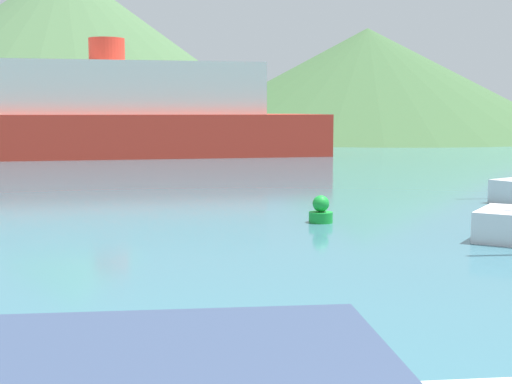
% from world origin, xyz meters
% --- Properties ---
extents(ferry_distant, '(28.25, 11.97, 7.47)m').
position_xyz_m(ferry_distant, '(-6.51, 46.32, 2.58)').
color(ferry_distant, red).
rests_on(ferry_distant, ground_plane).
extents(buoy_marker, '(0.62, 0.62, 0.71)m').
position_xyz_m(buoy_marker, '(1.57, 17.32, 0.29)').
color(buoy_marker, green).
rests_on(buoy_marker, ground_plane).
extents(hill_central, '(48.00, 48.00, 17.23)m').
position_xyz_m(hill_central, '(-12.95, 72.75, 8.61)').
color(hill_central, '#476B42').
rests_on(hill_central, ground_plane).
extents(hill_east, '(44.12, 44.12, 11.67)m').
position_xyz_m(hill_east, '(18.29, 75.21, 5.83)').
color(hill_east, '#3D6038').
rests_on(hill_east, ground_plane).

